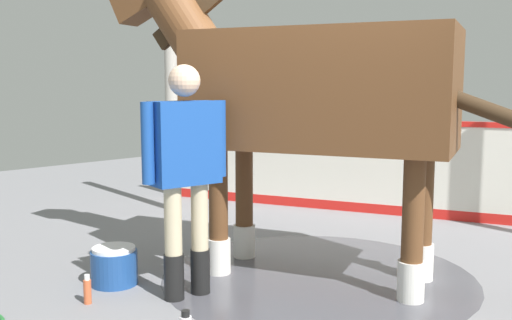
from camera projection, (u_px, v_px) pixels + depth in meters
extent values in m
cube|color=gray|center=(344.00, 281.00, 4.82)|extent=(16.00, 16.00, 0.02)
cylinder|color=#4C4C54|center=(318.00, 276.00, 4.91)|extent=(2.60, 2.60, 0.00)
cube|color=silver|center=(382.00, 169.00, 7.19)|extent=(2.26, 5.50, 1.10)
cube|color=red|center=(384.00, 122.00, 7.11)|extent=(2.28, 5.51, 0.06)
cube|color=red|center=(381.00, 209.00, 7.25)|extent=(2.27, 5.50, 0.12)
cylinder|color=#B7B2A8|center=(171.00, 96.00, 7.33)|extent=(0.16, 0.16, 2.87)
cube|color=brown|center=(321.00, 90.00, 4.71)|extent=(1.65, 2.29, 0.94)
cylinder|color=brown|center=(218.00, 211.00, 4.92)|extent=(0.16, 0.16, 1.08)
cylinder|color=silver|center=(219.00, 256.00, 4.97)|extent=(0.20, 0.20, 0.30)
cylinder|color=brown|center=(244.00, 200.00, 5.39)|extent=(0.16, 0.16, 1.08)
cylinder|color=silver|center=(244.00, 241.00, 5.44)|extent=(0.20, 0.20, 0.30)
cylinder|color=brown|center=(413.00, 230.00, 4.29)|extent=(0.16, 0.16, 1.08)
cylinder|color=silver|center=(411.00, 281.00, 4.34)|extent=(0.20, 0.20, 0.30)
cylinder|color=brown|center=(423.00, 215.00, 4.76)|extent=(0.16, 0.16, 1.08)
cylinder|color=silver|center=(421.00, 262.00, 4.81)|extent=(0.20, 0.20, 0.30)
cylinder|color=brown|center=(190.00, 32.00, 5.12)|extent=(0.71, 0.94, 0.96)
cube|color=#382819|center=(190.00, 15.00, 5.10)|extent=(0.33, 0.71, 0.59)
cylinder|color=#382819|center=(472.00, 104.00, 4.27)|extent=(0.37, 0.69, 0.35)
cylinder|color=black|center=(200.00, 271.00, 4.50)|extent=(0.15, 0.15, 0.34)
cylinder|color=#C6B793|center=(200.00, 216.00, 4.45)|extent=(0.13, 0.13, 0.52)
cylinder|color=black|center=(174.00, 277.00, 4.37)|extent=(0.15, 0.15, 0.34)
cylinder|color=#C6B793|center=(173.00, 220.00, 4.32)|extent=(0.13, 0.13, 0.52)
cube|color=#19479E|center=(185.00, 143.00, 4.31)|extent=(0.53, 0.29, 0.61)
cylinder|color=#19479E|center=(220.00, 138.00, 4.48)|extent=(0.09, 0.09, 0.58)
cylinder|color=#19479E|center=(148.00, 143.00, 4.13)|extent=(0.09, 0.09, 0.58)
sphere|color=beige|center=(184.00, 81.00, 4.25)|extent=(0.23, 0.23, 0.23)
cylinder|color=#1E478C|center=(114.00, 267.00, 4.71)|extent=(0.37, 0.37, 0.28)
cylinder|color=white|center=(114.00, 249.00, 4.69)|extent=(0.34, 0.34, 0.03)
cylinder|color=black|center=(185.00, 313.00, 3.60)|extent=(0.05, 0.05, 0.04)
cylinder|color=#CC5933|center=(88.00, 292.00, 4.30)|extent=(0.06, 0.06, 0.18)
cylinder|color=white|center=(87.00, 277.00, 4.28)|extent=(0.04, 0.04, 0.04)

